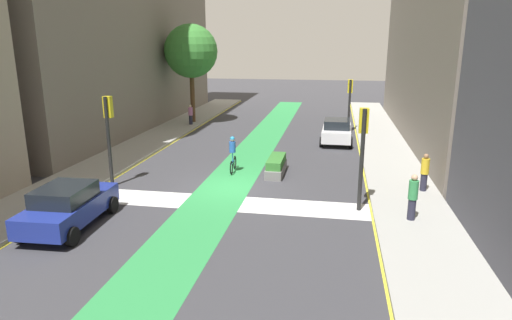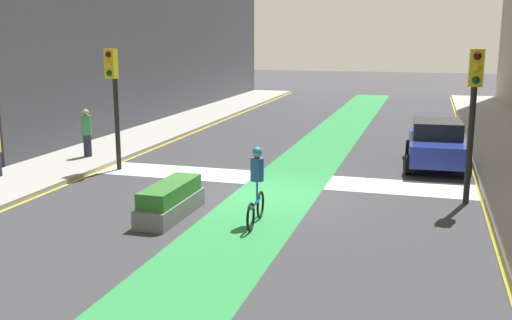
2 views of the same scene
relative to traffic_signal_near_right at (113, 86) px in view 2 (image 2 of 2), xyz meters
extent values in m
plane|color=#38383D|center=(-5.49, 1.71, -2.82)|extent=(120.00, 120.00, 0.00)
cube|color=#2D8C47|center=(-5.87, 1.71, -2.82)|extent=(2.40, 60.00, 0.01)
cube|color=silver|center=(-5.49, -0.29, -2.82)|extent=(12.00, 1.80, 0.01)
cube|color=yellow|center=(-11.49, 1.71, -2.82)|extent=(0.16, 60.00, 0.01)
cube|color=#9E9E99|center=(2.01, 1.71, -2.75)|extent=(3.00, 60.00, 0.15)
cube|color=yellow|center=(0.51, 1.71, -2.82)|extent=(0.16, 60.00, 0.01)
cylinder|color=black|center=(0.00, -0.12, -0.82)|extent=(0.16, 0.16, 4.01)
cube|color=gold|center=(0.00, 0.08, 0.71)|extent=(0.35, 0.28, 0.95)
sphere|color=#3F0A0A|center=(0.00, 0.22, 1.01)|extent=(0.20, 0.20, 0.20)
sphere|color=yellow|center=(0.00, 0.22, 0.71)|extent=(0.20, 0.20, 0.20)
sphere|color=#0C3814|center=(0.00, 0.22, 0.41)|extent=(0.20, 0.20, 0.20)
cylinder|color=black|center=(-11.01, 0.98, -0.77)|extent=(0.16, 0.16, 4.10)
cube|color=gold|center=(-11.01, 1.18, 0.80)|extent=(0.35, 0.28, 0.95)
sphere|color=#3F0A0A|center=(-11.01, 1.32, 1.10)|extent=(0.20, 0.20, 0.20)
sphere|color=yellow|center=(-11.01, 1.32, 0.80)|extent=(0.20, 0.20, 0.20)
sphere|color=#0C3814|center=(-11.01, 1.32, 0.50)|extent=(0.20, 0.20, 0.20)
cube|color=navy|center=(-10.24, -3.57, -2.15)|extent=(1.96, 4.27, 0.70)
cube|color=black|center=(-10.24, -3.77, -1.53)|extent=(1.68, 2.06, 0.55)
cylinder|color=black|center=(-11.20, -2.14, -2.50)|extent=(0.25, 0.65, 0.64)
cylinder|color=black|center=(-9.40, -2.07, -2.50)|extent=(0.25, 0.65, 0.64)
cylinder|color=black|center=(-11.09, -5.07, -2.50)|extent=(0.25, 0.65, 0.64)
cylinder|color=black|center=(-9.29, -5.00, -2.50)|extent=(0.25, 0.65, 0.64)
torus|color=black|center=(-6.11, 4.83, -2.48)|extent=(0.10, 0.68, 0.68)
torus|color=black|center=(-6.05, 3.78, -2.48)|extent=(0.10, 0.68, 0.68)
cylinder|color=#2672BF|center=(-6.08, 4.31, -2.30)|extent=(0.12, 0.95, 0.06)
cylinder|color=#2672BF|center=(-6.07, 4.16, -2.03)|extent=(0.05, 0.05, 0.50)
cylinder|color=#2659B2|center=(-6.07, 4.16, -1.51)|extent=(0.32, 0.32, 0.55)
sphere|color=tan|center=(-6.07, 4.16, -1.12)|extent=(0.22, 0.22, 0.22)
sphere|color=#268CCC|center=(-6.07, 4.16, -1.08)|extent=(0.23, 0.23, 0.23)
cylinder|color=#262638|center=(1.80, -1.14, -2.28)|extent=(0.28, 0.28, 0.78)
cylinder|color=#338C4C|center=(1.80, -1.14, -1.54)|extent=(0.34, 0.34, 0.70)
sphere|color=tan|center=(1.80, -1.14, -1.07)|extent=(0.23, 0.23, 0.23)
cube|color=slate|center=(-3.87, 4.28, -2.60)|extent=(0.80, 2.62, 0.45)
cube|color=#33722D|center=(-3.87, 4.28, -2.17)|extent=(0.72, 2.36, 0.40)
camera|label=1|loc=(-1.09, -17.06, 3.60)|focal=31.34mm
camera|label=2|loc=(-9.87, 17.35, 1.61)|focal=41.70mm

